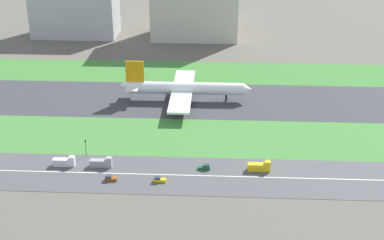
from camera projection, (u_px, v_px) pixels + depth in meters
name	position (u px, v px, depth m)	size (l,w,h in m)	color
ground_plane	(202.00, 100.00, 268.88)	(800.00, 800.00, 0.00)	#5B564C
runway	(202.00, 100.00, 268.86)	(280.00, 46.00, 0.10)	#38383D
grass_median_north	(204.00, 72.00, 306.10)	(280.00, 36.00, 0.10)	#3D7A33
grass_median_south	(199.00, 137.00, 231.62)	(280.00, 36.00, 0.10)	#427F38
highway	(195.00, 176.00, 202.56)	(280.00, 28.00, 0.10)	#4C4C4F
highway_centerline	(195.00, 175.00, 202.53)	(266.00, 0.50, 0.01)	silver
airliner	(183.00, 88.00, 266.72)	(65.00, 56.00, 19.70)	white
truck_0	(260.00, 167.00, 205.32)	(8.40, 2.50, 4.00)	yellow
car_1	(205.00, 167.00, 206.58)	(4.40, 1.80, 2.00)	#19662D
truck_1	(65.00, 162.00, 208.73)	(8.40, 2.50, 4.00)	silver
car_0	(159.00, 180.00, 198.24)	(4.40, 1.80, 2.00)	yellow
truck_2	(102.00, 163.00, 208.08)	(8.40, 2.50, 4.00)	#99999E
car_2	(110.00, 178.00, 199.06)	(4.40, 1.80, 2.00)	brown
traffic_light	(86.00, 147.00, 214.61)	(0.36, 0.50, 7.20)	#4C4C51
terminal_building	(75.00, 12.00, 370.03)	(56.11, 28.73, 31.39)	#B2B2B7
hangar_building	(195.00, 0.00, 362.47)	(56.94, 34.03, 49.82)	beige
fuel_tank_west	(222.00, 10.00, 409.70)	(22.38, 22.38, 15.17)	silver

